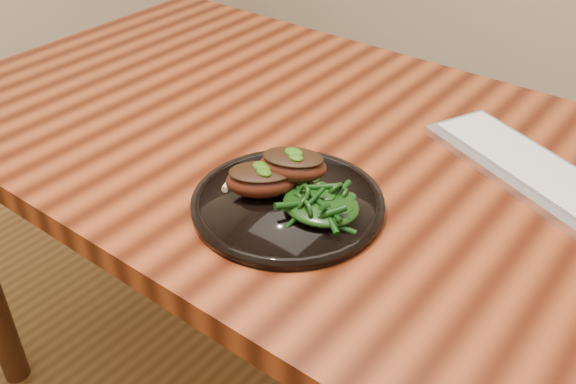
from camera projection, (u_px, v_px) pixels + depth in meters
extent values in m
cube|color=#361106|center=(363.00, 167.00, 1.03)|extent=(1.60, 0.80, 0.04)
cylinder|color=#33190B|center=(199.00, 141.00, 1.83)|extent=(0.06, 0.06, 0.71)
cylinder|color=black|center=(288.00, 204.00, 0.90)|extent=(0.27, 0.27, 0.02)
torus|color=black|center=(288.00, 202.00, 0.90)|extent=(0.27, 0.27, 0.01)
cylinder|color=black|center=(288.00, 201.00, 0.89)|extent=(0.18, 0.18, 0.00)
ellipsoid|color=#43170D|center=(262.00, 181.00, 0.89)|extent=(0.12, 0.11, 0.04)
ellipsoid|color=black|center=(261.00, 172.00, 0.89)|extent=(0.11, 0.10, 0.01)
cylinder|color=beige|center=(231.00, 180.00, 0.91)|extent=(0.03, 0.05, 0.01)
ellipsoid|color=#164107|center=(261.00, 168.00, 0.88)|extent=(0.03, 0.02, 0.01)
ellipsoid|color=#43170D|center=(293.00, 166.00, 0.89)|extent=(0.11, 0.09, 0.04)
ellipsoid|color=black|center=(293.00, 157.00, 0.89)|extent=(0.10, 0.08, 0.01)
cylinder|color=beige|center=(267.00, 161.00, 0.92)|extent=(0.01, 0.05, 0.01)
ellipsoid|color=#164107|center=(293.00, 154.00, 0.88)|extent=(0.03, 0.02, 0.01)
ellipsoid|color=#164107|center=(294.00, 172.00, 0.95)|extent=(0.09, 0.06, 0.01)
ellipsoid|color=black|center=(321.00, 205.00, 0.86)|extent=(0.11, 0.09, 0.02)
cube|color=silver|center=(544.00, 180.00, 0.95)|extent=(0.43, 0.28, 0.01)
cube|color=white|center=(546.00, 175.00, 0.94)|extent=(0.39, 0.24, 0.01)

